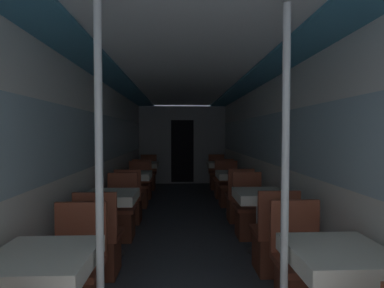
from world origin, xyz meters
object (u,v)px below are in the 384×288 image
chair_right_far_0 (302,280)px  chair_left_far_0 (75,285)px  chair_left_near_3 (143,186)px  chair_left_far_1 (121,219)px  dining_table_left_0 (42,270)px  dining_table_left_3 (146,167)px  dining_table_right_1 (260,199)px  chair_left_far_3 (148,179)px  dining_table_right_2 (233,177)px  chair_left_near_1 (100,249)px  chair_right_near_1 (273,246)px  chair_right_far_2 (228,192)px  dining_table_right_3 (220,166)px  dining_table_left_2 (134,178)px  chair_right_near_3 (223,185)px  support_pole_left_0 (99,191)px  support_pole_right_0 (285,190)px  dining_table_left_1 (111,201)px  chair_right_far_1 (249,217)px  chair_right_near_2 (239,205)px  dining_table_right_0 (338,264)px  chair_left_near_2 (129,206)px  chair_right_far_3 (217,178)px  chair_left_far_2 (138,192)px

chair_right_far_0 → chair_left_far_0: bearing=0.0°
chair_left_near_3 → chair_left_far_1: bearing=-90.0°
dining_table_left_0 → dining_table_left_3: size_ratio=1.00×
dining_table_left_0 → dining_table_right_1: same height
chair_left_far_3 → dining_table_right_2: bearing=127.5°
chair_left_near_1 → chair_right_near_1: bearing=0.0°
chair_left_far_0 → chair_right_far_2: same height
chair_left_near_1 → dining_table_right_3: 4.47m
dining_table_left_2 → chair_right_near_3: chair_right_near_3 is taller
support_pole_left_0 → chair_left_far_3: support_pole_left_0 is taller
support_pole_right_0 → dining_table_right_1: 1.87m
chair_left_far_1 → chair_right_near_1: bearing=149.1°
chair_right_near_3 → dining_table_left_1: bearing=-120.3°
chair_right_far_1 → dining_table_left_1: bearing=16.6°
dining_table_right_3 → chair_left_near_1: bearing=-113.4°
chair_left_far_0 → dining_table_left_2: bearing=-90.0°
dining_table_left_1 → chair_right_near_2: chair_right_near_2 is taller
dining_table_right_3 → dining_table_left_0: bearing=-108.3°
dining_table_right_0 → chair_right_near_3: chair_right_near_3 is taller
dining_table_right_1 → chair_right_far_0: bearing=-90.0°
chair_left_near_2 → chair_right_near_2: size_ratio=1.00×
dining_table_left_3 → chair_right_far_2: size_ratio=0.84×
chair_left_near_2 → chair_left_near_3: same height
dining_table_left_3 → chair_right_near_2: 2.93m
dining_table_left_1 → chair_left_near_3: size_ratio=0.84×
chair_left_near_3 → dining_table_right_1: chair_left_near_3 is taller
chair_left_near_1 → dining_table_left_0: bearing=-90.0°
chair_left_near_2 → support_pole_right_0: bearing=-64.7°
dining_table_right_2 → dining_table_left_3: bearing=134.8°
support_pole_right_0 → chair_right_far_3: (0.33, 5.87, -0.82)m
dining_table_left_2 → chair_left_far_2: bearing=90.0°
chair_left_far_1 → dining_table_right_2: chair_left_far_1 is taller
chair_left_far_3 → chair_right_far_1: size_ratio=1.00×
dining_table_right_1 → chair_left_far_0: bearing=-144.7°
dining_table_left_0 → dining_table_right_0: same height
chair_right_far_0 → dining_table_right_0: bearing=90.0°
chair_left_near_3 → chair_right_far_2: size_ratio=1.00×
dining_table_left_0 → chair_right_far_3: (1.77, 5.87, -0.36)m
chair_right_far_2 → chair_right_near_1: bearing=90.0°
dining_table_left_0 → dining_table_left_1: (0.00, 1.78, 0.00)m
support_pole_left_0 → chair_right_near_3: support_pole_left_0 is taller
support_pole_left_0 → dining_table_left_3: size_ratio=2.96×
dining_table_left_2 → chair_right_near_2: (1.77, -0.53, -0.36)m
support_pole_left_0 → dining_table_left_2: support_pole_left_0 is taller
chair_left_far_1 → chair_right_near_3: same height
dining_table_right_0 → chair_right_far_0: (0.00, 0.53, -0.36)m
chair_left_far_0 → chair_right_far_3: size_ratio=1.00×
chair_left_near_3 → chair_left_far_3: size_ratio=1.00×
chair_left_near_1 → chair_left_far_0: bearing=-90.0°
chair_left_near_3 → chair_right_far_3: same height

